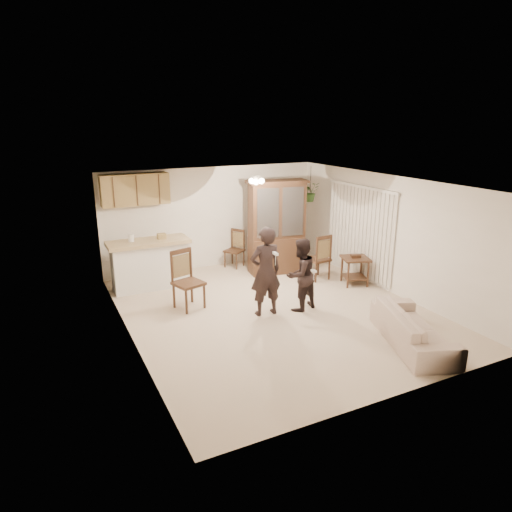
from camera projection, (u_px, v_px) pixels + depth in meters
name	position (u px, v px, depth m)	size (l,w,h in m)	color
floor	(274.00, 311.00, 8.94)	(6.50, 6.50, 0.00)	#C0AA91
ceiling	(276.00, 183.00, 8.22)	(5.50, 6.50, 0.02)	white
wall_back	(213.00, 218.00, 11.37)	(5.50, 0.02, 2.50)	white
wall_front	(397.00, 313.00, 5.79)	(5.50, 0.02, 2.50)	white
wall_left	(127.00, 270.00, 7.42)	(0.02, 6.50, 2.50)	white
wall_right	(388.00, 234.00, 9.75)	(0.02, 6.50, 2.50)	white
breakfast_bar	(150.00, 266.00, 10.03)	(1.60, 0.55, 1.00)	white
bar_top	(148.00, 242.00, 9.87)	(1.75, 0.70, 0.08)	tan
upper_cabinets	(135.00, 190.00, 10.17)	(1.50, 0.34, 0.70)	olive
vertical_blinds	(359.00, 232.00, 10.55)	(0.06, 2.30, 2.10)	beige
ceiling_fixture	(256.00, 180.00, 9.36)	(0.36, 0.36, 0.20)	#FFE6BF
hanging_plant	(310.00, 192.00, 11.44)	(0.43, 0.37, 0.48)	#295823
plant_cord	(311.00, 179.00, 11.35)	(0.01, 0.01, 0.65)	black
sofa	(414.00, 324.00, 7.53)	(1.87, 0.73, 0.73)	beige
adult	(266.00, 270.00, 8.55)	(0.66, 0.43, 1.80)	black
child	(300.00, 277.00, 8.83)	(0.66, 0.51, 1.35)	black
china_hutch	(277.00, 228.00, 10.91)	(1.49, 0.76, 2.24)	#322012
side_table	(355.00, 270.00, 10.31)	(0.73, 0.73, 0.70)	#322012
chair_bar	(189.00, 292.00, 8.99)	(0.64, 0.64, 1.17)	#322012
chair_hutch_left	(234.00, 257.00, 11.55)	(0.58, 0.58, 0.95)	#322012
chair_hutch_right	(317.00, 266.00, 10.67)	(0.52, 0.52, 1.08)	#322012
controller_adult	(276.00, 254.00, 8.08)	(0.05, 0.15, 0.05)	white
controller_child	(314.00, 271.00, 8.53)	(0.04, 0.12, 0.04)	white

